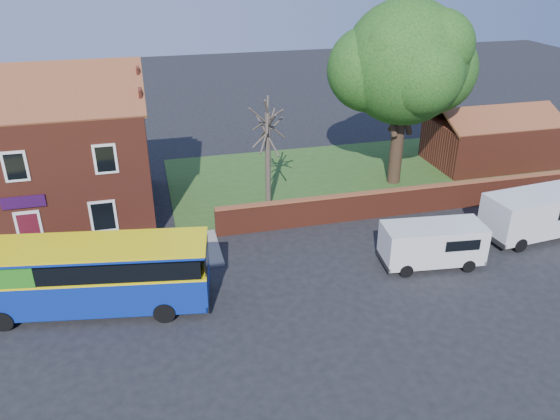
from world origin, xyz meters
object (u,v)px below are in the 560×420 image
object	(u,v)px
large_tree	(404,66)
bus	(78,274)
van_near	(433,243)
van_far	(537,213)

from	to	relation	value
large_tree	bus	bearing A→B (deg)	-152.61
bus	van_near	size ratio (longest dim) A/B	2.07
van_near	large_tree	world-z (taller)	large_tree
large_tree	van_near	bearing A→B (deg)	-105.04
van_near	van_far	size ratio (longest dim) A/B	0.85
van_far	van_near	bearing A→B (deg)	-175.29
bus	van_near	distance (m)	15.85
van_near	van_far	world-z (taller)	van_far
van_near	bus	bearing A→B (deg)	-175.10
bus	large_tree	bearing A→B (deg)	36.65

